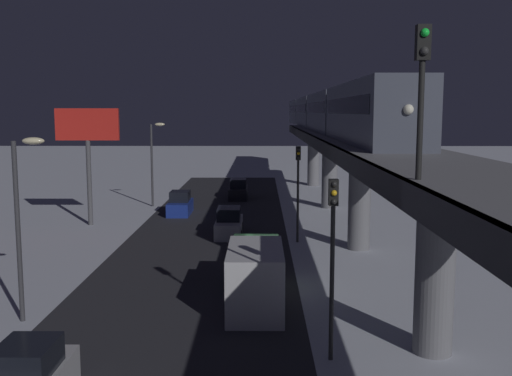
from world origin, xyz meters
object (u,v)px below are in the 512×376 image
(sedan_blue, at_px, (180,205))
(box_truck, at_px, (256,274))
(subway_train, at_px, (320,111))
(commercial_billboard, at_px, (88,136))
(sedan_black, at_px, (238,190))
(traffic_light_mid, at_px, (298,180))
(sedan_silver, at_px, (229,224))
(rail_signal, at_px, (422,75))
(traffic_light_near, at_px, (333,243))

(sedan_blue, distance_m, box_truck, 24.33)
(subway_train, relative_size, commercial_billboard, 8.32)
(sedan_black, relative_size, traffic_light_mid, 0.75)
(subway_train, height_order, traffic_light_mid, subway_train)
(traffic_light_mid, distance_m, commercial_billboard, 16.84)
(sedan_black, relative_size, box_truck, 0.64)
(sedan_black, distance_m, commercial_billboard, 18.79)
(sedan_silver, relative_size, traffic_light_mid, 0.74)
(sedan_black, bearing_deg, sedan_silver, -90.00)
(rail_signal, relative_size, box_truck, 0.54)
(traffic_light_near, relative_size, traffic_light_mid, 1.00)
(sedan_silver, xyz_separation_m, sedan_blue, (4.60, -8.55, 0.01))
(sedan_blue, xyz_separation_m, sedan_black, (-4.60, -9.25, -0.00))
(subway_train, bearing_deg, commercial_billboard, 42.10)
(rail_signal, distance_m, sedan_black, 44.54)
(traffic_light_near, bearing_deg, traffic_light_mid, -90.00)
(rail_signal, relative_size, traffic_light_mid, 0.62)
(rail_signal, height_order, box_truck, rail_signal)
(sedan_blue, relative_size, traffic_light_near, 0.65)
(subway_train, distance_m, sedan_blue, 19.76)
(commercial_billboard, bearing_deg, traffic_light_mid, 159.20)
(subway_train, height_order, sedan_blue, subway_train)
(box_truck, xyz_separation_m, commercial_billboard, (12.85, -18.56, 5.48))
(rail_signal, distance_m, box_truck, 14.09)
(traffic_light_near, bearing_deg, rail_signal, 111.42)
(rail_signal, xyz_separation_m, traffic_light_near, (1.70, -4.32, -5.41))
(subway_train, bearing_deg, sedan_black, 21.52)
(sedan_silver, height_order, sedan_black, same)
(sedan_blue, relative_size, box_truck, 0.57)
(traffic_light_near, relative_size, commercial_billboard, 0.72)
(sedan_silver, height_order, traffic_light_mid, traffic_light_mid)
(rail_signal, height_order, sedan_silver, rail_signal)
(sedan_blue, height_order, traffic_light_near, traffic_light_near)
(traffic_light_near, bearing_deg, sedan_silver, -77.42)
(sedan_silver, relative_size, box_truck, 0.64)
(subway_train, relative_size, sedan_blue, 17.70)
(box_truck, distance_m, traffic_light_mid, 13.24)
(sedan_blue, bearing_deg, rail_signal, 107.95)
(sedan_silver, height_order, traffic_light_near, traffic_light_near)
(sedan_black, xyz_separation_m, traffic_light_near, (-4.70, 38.87, 3.40))
(sedan_blue, relative_size, traffic_light_mid, 0.65)
(subway_train, distance_m, sedan_black, 12.02)
(subway_train, height_order, traffic_light_near, subway_train)
(rail_signal, xyz_separation_m, sedan_black, (6.40, -43.19, -8.81))
(sedan_blue, xyz_separation_m, box_truck, (-6.60, 23.41, 0.55))
(traffic_light_mid, bearing_deg, sedan_blue, -49.16)
(sedan_black, distance_m, traffic_light_mid, 20.84)
(subway_train, distance_m, traffic_light_near, 42.60)
(sedan_blue, relative_size, sedan_black, 0.88)
(traffic_light_mid, height_order, commercial_billboard, commercial_billboard)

